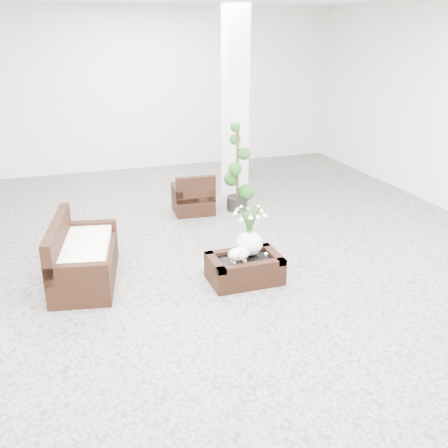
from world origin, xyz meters
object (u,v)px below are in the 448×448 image
object	(u,v)px
loveseat	(84,251)
coffee_table	(244,270)
armchair	(193,193)
topiary	(237,168)

from	to	relation	value
loveseat	coffee_table	bearing A→B (deg)	-98.25
coffee_table	loveseat	distance (m)	2.05
armchair	topiary	xyz separation A→B (m)	(0.77, -0.15, 0.41)
armchair	topiary	bearing A→B (deg)	173.29
coffee_table	topiary	world-z (taller)	topiary
coffee_table	loveseat	world-z (taller)	loveseat
coffee_table	topiary	distance (m)	2.81
loveseat	topiary	size ratio (longest dim) A/B	0.99
armchair	loveseat	world-z (taller)	loveseat
loveseat	topiary	world-z (taller)	topiary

